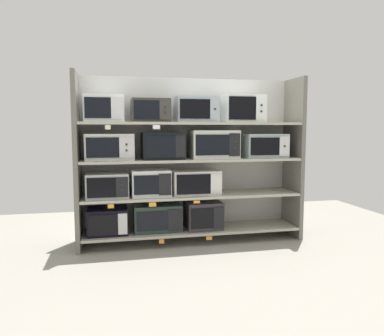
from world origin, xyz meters
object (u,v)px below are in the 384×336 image
at_px(microwave_8, 214,144).
at_px(microwave_13, 243,109).
at_px(microwave_6, 110,147).
at_px(microwave_3, 107,185).
at_px(microwave_4, 151,183).
at_px(microwave_7, 163,146).
at_px(microwave_2, 203,215).
at_px(microwave_0, 108,221).
at_px(microwave_5, 196,182).
at_px(microwave_10, 104,109).
at_px(microwave_9, 263,146).
at_px(microwave_12, 196,110).
at_px(microwave_1, 157,218).
at_px(microwave_11, 150,111).

distance_m(microwave_8, microwave_13, 0.56).
relative_size(microwave_6, microwave_13, 1.10).
xyz_separation_m(microwave_3, microwave_4, (0.50, 0.00, 0.01)).
bearing_deg(microwave_6, microwave_7, -0.02).
bearing_deg(microwave_2, microwave_3, -179.99).
bearing_deg(microwave_4, microwave_0, -179.96).
bearing_deg(microwave_0, microwave_5, -0.01).
bearing_deg(microwave_10, microwave_9, 0.00).
bearing_deg(microwave_7, microwave_12, 0.04).
xyz_separation_m(microwave_8, microwave_10, (-1.28, -0.00, 0.41)).
bearing_deg(microwave_3, microwave_5, -0.00).
height_order(microwave_1, microwave_3, microwave_3).
height_order(microwave_8, microwave_12, microwave_12).
bearing_deg(microwave_10, microwave_0, -1.38).
distance_m(microwave_2, microwave_3, 1.21).
bearing_deg(microwave_0, microwave_12, 0.01).
relative_size(microwave_3, microwave_9, 0.91).
relative_size(microwave_10, microwave_12, 0.89).
relative_size(microwave_3, microwave_11, 1.10).
bearing_deg(microwave_8, microwave_6, -179.99).
xyz_separation_m(microwave_2, microwave_5, (-0.10, -0.00, 0.41)).
xyz_separation_m(microwave_9, microwave_13, (-0.28, -0.00, 0.45)).
bearing_deg(microwave_3, microwave_12, 0.01).
bearing_deg(microwave_5, microwave_2, 0.20).
distance_m(microwave_1, microwave_3, 0.71).
bearing_deg(microwave_5, microwave_11, 179.99).
bearing_deg(microwave_2, microwave_1, 179.99).
bearing_deg(microwave_10, microwave_7, -0.03).
bearing_deg(microwave_11, microwave_12, 0.02).
relative_size(microwave_9, microwave_11, 1.21).
bearing_deg(microwave_13, microwave_8, 179.93).
bearing_deg(microwave_1, microwave_11, -179.72).
xyz_separation_m(microwave_1, microwave_6, (-0.54, -0.00, 0.85)).
distance_m(microwave_1, microwave_7, 0.86).
xyz_separation_m(microwave_0, microwave_4, (0.51, 0.00, 0.44)).
distance_m(microwave_3, microwave_12, 1.37).
bearing_deg(microwave_9, microwave_2, -180.00).
bearing_deg(microwave_6, microwave_4, 0.02).
bearing_deg(microwave_6, microwave_8, 0.01).
relative_size(microwave_10, microwave_11, 1.01).
xyz_separation_m(microwave_0, microwave_8, (1.28, 0.00, 0.88)).
bearing_deg(microwave_9, microwave_11, -179.99).
distance_m(microwave_0, microwave_12, 1.67).
bearing_deg(microwave_6, microwave_0, -179.80).
xyz_separation_m(microwave_3, microwave_11, (0.50, 0.00, 0.86)).
height_order(microwave_9, microwave_13, microwave_13).
height_order(microwave_0, microwave_6, microwave_6).
distance_m(microwave_4, microwave_11, 0.84).
xyz_separation_m(microwave_6, microwave_10, (-0.05, 0.00, 0.43)).
bearing_deg(microwave_1, microwave_4, -180.00).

